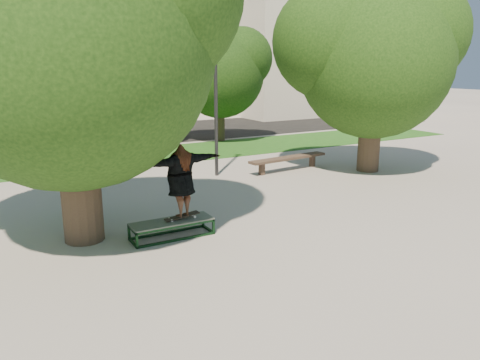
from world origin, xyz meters
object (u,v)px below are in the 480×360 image
grind_box (172,229)px  tree_right (372,52)px  car_silver_b (118,122)px  lamppost (216,81)px  car_dark (35,131)px  bench (288,159)px  car_grey (68,124)px  tree_left (61,25)px

grind_box → tree_right: bearing=18.8°
tree_right → car_silver_b: tree_right is taller
tree_right → car_silver_b: 13.97m
lamppost → car_dark: size_ratio=1.40×
bench → car_silver_b: car_silver_b is taller
car_dark → car_grey: 1.96m
car_dark → lamppost: bearing=-74.0°
grind_box → car_dark: car_dark is taller
tree_left → car_grey: tree_left is taller
tree_right → bench: 4.57m
lamppost → car_dark: lamppost is taller
grind_box → car_grey: bearing=88.1°
tree_left → tree_right: size_ratio=1.09×
lamppost → car_dark: (-4.66, 9.23, -2.43)m
tree_left → car_dark: size_ratio=1.63×
grind_box → car_dark: bearing=94.7°
tree_right → grind_box: tree_right is taller
car_dark → car_grey: (1.66, 1.04, 0.09)m
bench → car_grey: size_ratio=0.56×
tree_left → grind_box: size_ratio=3.95×
grind_box → car_silver_b: size_ratio=0.36×
tree_right → bench: (-2.37, 1.33, -3.68)m
tree_left → tree_right: (10.21, 1.99, -0.33)m
lamppost → car_dark: 10.63m
lamppost → car_grey: bearing=106.3°
tree_left → lamppost: bearing=36.4°
tree_right → car_grey: size_ratio=1.12×
grind_box → car_silver_b: 15.59m
grind_box → car_grey: (0.50, 15.05, 0.62)m
tree_right → lamppost: bearing=158.7°
lamppost → car_grey: 10.96m
lamppost → grind_box: bearing=-126.2°
tree_left → bench: tree_left is taller
car_silver_b → tree_left: bearing=-97.2°
grind_box → car_dark: size_ratio=0.41×
tree_left → car_dark: 13.66m
tree_left → car_silver_b: (4.79, 14.42, -3.69)m
grind_box → car_silver_b: (3.00, 15.29, 0.54)m
tree_right → tree_left: bearing=-169.0°
tree_left → bench: (7.84, 3.32, -4.01)m
grind_box → bench: size_ratio=0.55×
tree_left → car_dark: bearing=87.3°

